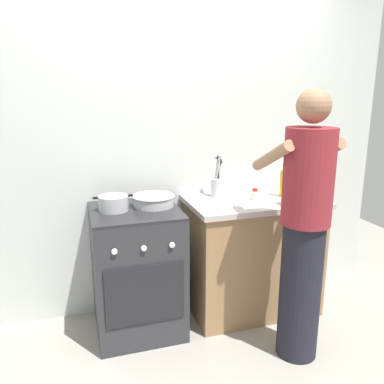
{
  "coord_description": "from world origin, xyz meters",
  "views": [
    {
      "loc": [
        -0.74,
        -2.39,
        1.67
      ],
      "look_at": [
        0.05,
        0.12,
        1.0
      ],
      "focal_mm": 36.43,
      "sensor_mm": 36.0,
      "label": 1
    }
  ],
  "objects_px": {
    "mixing_bowl": "(153,200)",
    "spice_bottle": "(255,194)",
    "utensil_crock": "(217,184)",
    "oil_bottle": "(283,183)",
    "pot": "(113,203)",
    "stove_range": "(137,270)",
    "person": "(304,230)"
  },
  "relations": [
    {
      "from": "mixing_bowl",
      "to": "spice_bottle",
      "type": "bearing_deg",
      "value": -5.21
    },
    {
      "from": "utensil_crock",
      "to": "spice_bottle",
      "type": "relative_size",
      "value": 3.85
    },
    {
      "from": "oil_bottle",
      "to": "pot",
      "type": "bearing_deg",
      "value": 179.56
    },
    {
      "from": "stove_range",
      "to": "mixing_bowl",
      "type": "relative_size",
      "value": 3.0
    },
    {
      "from": "stove_range",
      "to": "pot",
      "type": "relative_size",
      "value": 3.38
    },
    {
      "from": "mixing_bowl",
      "to": "oil_bottle",
      "type": "height_order",
      "value": "oil_bottle"
    },
    {
      "from": "mixing_bowl",
      "to": "spice_bottle",
      "type": "relative_size",
      "value": 3.47
    },
    {
      "from": "stove_range",
      "to": "oil_bottle",
      "type": "distance_m",
      "value": 1.27
    },
    {
      "from": "mixing_bowl",
      "to": "oil_bottle",
      "type": "xyz_separation_m",
      "value": [
        1.0,
        -0.04,
        0.06
      ]
    },
    {
      "from": "mixing_bowl",
      "to": "person",
      "type": "xyz_separation_m",
      "value": [
        0.8,
        -0.65,
        -0.08
      ]
    },
    {
      "from": "spice_bottle",
      "to": "pot",
      "type": "bearing_deg",
      "value": 177.89
    },
    {
      "from": "pot",
      "to": "stove_range",
      "type": "bearing_deg",
      "value": -7.92
    },
    {
      "from": "spice_bottle",
      "to": "person",
      "type": "height_order",
      "value": "person"
    },
    {
      "from": "pot",
      "to": "spice_bottle",
      "type": "distance_m",
      "value": 1.03
    },
    {
      "from": "oil_bottle",
      "to": "person",
      "type": "xyz_separation_m",
      "value": [
        -0.2,
        -0.61,
        -0.15
      ]
    },
    {
      "from": "mixing_bowl",
      "to": "utensil_crock",
      "type": "xyz_separation_m",
      "value": [
        0.52,
        0.11,
        0.05
      ]
    },
    {
      "from": "stove_range",
      "to": "pot",
      "type": "distance_m",
      "value": 0.52
    },
    {
      "from": "utensil_crock",
      "to": "oil_bottle",
      "type": "xyz_separation_m",
      "value": [
        0.48,
        -0.15,
        0.01
      ]
    },
    {
      "from": "stove_range",
      "to": "utensil_crock",
      "type": "bearing_deg",
      "value": 13.41
    },
    {
      "from": "spice_bottle",
      "to": "oil_bottle",
      "type": "height_order",
      "value": "oil_bottle"
    },
    {
      "from": "pot",
      "to": "spice_bottle",
      "type": "bearing_deg",
      "value": -2.11
    },
    {
      "from": "pot",
      "to": "mixing_bowl",
      "type": "bearing_deg",
      "value": 6.2
    },
    {
      "from": "mixing_bowl",
      "to": "person",
      "type": "relative_size",
      "value": 0.18
    },
    {
      "from": "oil_bottle",
      "to": "mixing_bowl",
      "type": "bearing_deg",
      "value": 177.7
    },
    {
      "from": "pot",
      "to": "person",
      "type": "height_order",
      "value": "person"
    },
    {
      "from": "stove_range",
      "to": "oil_bottle",
      "type": "xyz_separation_m",
      "value": [
        1.14,
        0.01,
        0.56
      ]
    },
    {
      "from": "mixing_bowl",
      "to": "stove_range",
      "type": "bearing_deg",
      "value": -160.39
    },
    {
      "from": "mixing_bowl",
      "to": "person",
      "type": "height_order",
      "value": "person"
    },
    {
      "from": "person",
      "to": "stove_range",
      "type": "bearing_deg",
      "value": 147.55
    },
    {
      "from": "spice_bottle",
      "to": "oil_bottle",
      "type": "xyz_separation_m",
      "value": [
        0.25,
        0.03,
        0.07
      ]
    },
    {
      "from": "utensil_crock",
      "to": "stove_range",
      "type": "bearing_deg",
      "value": -166.59
    },
    {
      "from": "mixing_bowl",
      "to": "utensil_crock",
      "type": "bearing_deg",
      "value": 11.68
    }
  ]
}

